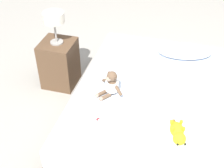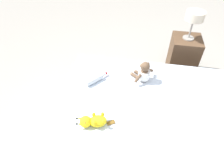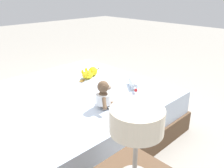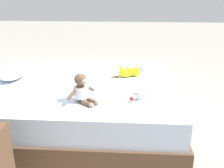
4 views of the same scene
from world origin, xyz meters
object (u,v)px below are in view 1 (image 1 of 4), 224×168
object	(u,v)px
bed	(159,109)
bedside_lamp	(54,19)
glass_bottle	(109,131)
plush_monkey	(111,85)
nightstand	(59,63)
pillow	(185,51)
plush_yellow_creature	(178,133)

from	to	relation	value
bed	bedside_lamp	world-z (taller)	bedside_lamp
glass_bottle	bedside_lamp	xyz separation A→B (m)	(-0.88, 1.02, 0.36)
plush_monkey	nightstand	bearing A→B (deg)	145.44
plush_monkey	bedside_lamp	world-z (taller)	bedside_lamp
bed	nightstand	bearing A→B (deg)	162.37
bed	bedside_lamp	distance (m)	1.40
pillow	glass_bottle	size ratio (longest dim) A/B	2.63
plush_monkey	glass_bottle	size ratio (longest dim) A/B	1.08
bedside_lamp	nightstand	bearing A→B (deg)	165.96
plush_monkey	plush_yellow_creature	distance (m)	0.75
bed	pillow	bearing A→B (deg)	77.61
nightstand	bedside_lamp	bearing A→B (deg)	-14.04
bedside_lamp	pillow	bearing A→B (deg)	12.46
pillow	plush_monkey	size ratio (longest dim) A/B	2.44
plush_yellow_creature	glass_bottle	distance (m)	0.54
bed	plush_yellow_creature	world-z (taller)	plush_yellow_creature
bed	nightstand	size ratio (longest dim) A/B	3.58
bedside_lamp	bed	bearing A→B (deg)	-17.63
bed	bedside_lamp	bearing A→B (deg)	162.37
nightstand	pillow	bearing A→B (deg)	12.46
pillow	bedside_lamp	xyz separation A→B (m)	(-1.35, -0.30, 0.34)
plush_yellow_creature	nightstand	bearing A→B (deg)	147.29
plush_yellow_creature	nightstand	xyz separation A→B (m)	(-1.40, 0.90, -0.20)
pillow	bed	bearing A→B (deg)	-102.39
bed	pillow	size ratio (longest dim) A/B	3.13
plush_yellow_creature	nightstand	size ratio (longest dim) A/B	0.60
glass_bottle	bed	bearing A→B (deg)	63.10
glass_bottle	pillow	bearing A→B (deg)	70.27
pillow	plush_monkey	world-z (taller)	plush_monkey
pillow	plush_yellow_creature	world-z (taller)	pillow
bed	bedside_lamp	xyz separation A→B (m)	(-1.20, 0.38, 0.61)
glass_bottle	plush_yellow_creature	bearing A→B (deg)	12.40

